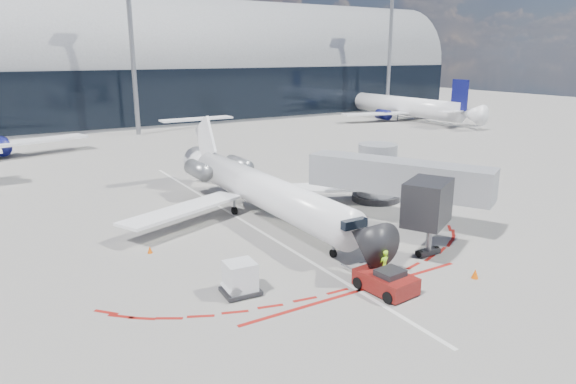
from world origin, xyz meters
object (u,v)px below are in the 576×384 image
regional_jet (258,187)px  pushback_tug (386,281)px  ramp_worker (384,266)px  uld_container (240,278)px

regional_jet → pushback_tug: (-0.34, -14.80, -1.67)m
pushback_tug → ramp_worker: size_ratio=2.66×
ramp_worker → pushback_tug: bearing=52.0°
uld_container → ramp_worker: bearing=-16.5°
regional_jet → ramp_worker: 14.01m
pushback_tug → uld_container: 7.56m
pushback_tug → uld_container: size_ratio=2.51×
regional_jet → pushback_tug: 14.90m
regional_jet → uld_container: (-6.98, -11.20, -1.36)m
ramp_worker → uld_container: bearing=-24.9°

